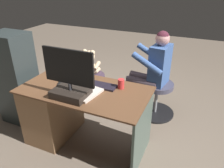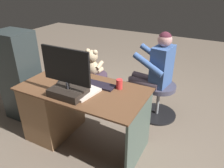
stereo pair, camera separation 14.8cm
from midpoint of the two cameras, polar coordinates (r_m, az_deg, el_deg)
The scene contains 13 objects.
ground_plane at distance 2.94m, azimuth -0.90°, elevation -10.18°, with size 10.00×10.00×0.00m, color #746556.
desk at distance 2.62m, azimuth -12.25°, elevation -5.93°, with size 1.35×0.71×0.72m.
monitor at distance 2.08m, azimuth -9.77°, elevation 0.70°, with size 0.52×0.25×0.48m.
keyboard at distance 2.31m, azimuth -2.38°, elevation -0.09°, with size 0.42×0.14×0.02m, color black.
computer_mouse at distance 2.45m, azimuth -8.42°, elevation 1.53°, with size 0.06×0.10×0.04m, color #1F2825.
cup at distance 2.22m, azimuth 3.87°, elevation -0.05°, with size 0.07×0.07×0.10m, color red.
tv_remote at distance 2.41m, azimuth -11.91°, elevation 0.52°, with size 0.04×0.15×0.02m, color black.
notebook_binder at distance 2.15m, azimuth -5.51°, elevation -2.23°, with size 0.22×0.30×0.02m, color beige.
office_chair_teddy at distance 3.22m, azimuth -3.73°, elevation -0.72°, with size 0.53×0.53×0.48m.
teddy_bear at distance 3.08m, azimuth -3.82°, elevation 5.59°, with size 0.26×0.26×0.38m.
visitor_chair at distance 3.02m, azimuth 13.56°, elevation -3.58°, with size 0.53×0.53×0.48m.
person at distance 2.85m, azimuth 12.51°, elevation 3.87°, with size 0.58×0.53×1.18m.
equipment_rack at distance 3.01m, azimuth -21.96°, elevation 1.80°, with size 0.44×0.36×1.18m, color #293131.
Camera 2 is at (-1.19, 2.02, 1.78)m, focal length 34.47 mm.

